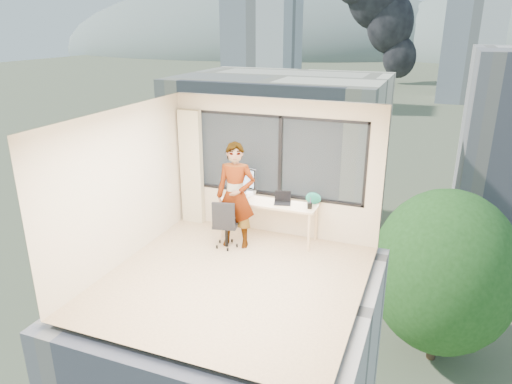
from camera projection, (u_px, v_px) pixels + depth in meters
The scene contains 24 objects.
floor at pixel (233, 279), 7.52m from camera, with size 4.00×4.00×0.01m, color #CEB286.
ceiling at pixel (230, 118), 6.64m from camera, with size 4.00×4.00×0.01m, color white.
wall_front at pixel (160, 263), 5.33m from camera, with size 4.00×0.01×2.60m, color beige.
wall_left at pixel (121, 188), 7.76m from camera, with size 0.01×4.00×2.60m, color beige.
wall_right at pixel (366, 223), 6.40m from camera, with size 0.01×4.00×2.60m, color beige.
window_wall at pixel (278, 156), 8.74m from camera, with size 3.30×0.16×1.55m, color black, non-canonical shape.
curtain at pixel (192, 168), 9.37m from camera, with size 0.45×0.14×2.30m, color beige.
desk at pixel (269, 220), 8.85m from camera, with size 1.80×0.60×0.75m, color beige.
chair at pixel (226, 223), 8.48m from camera, with size 0.48×0.48×0.94m, color black, non-canonical shape.
person at pixel (236, 196), 8.38m from camera, with size 0.70×0.46×1.93m, color #2D2D33.
monitor at pixel (244, 181), 8.92m from camera, with size 0.58×0.12×0.58m, color black, non-canonical shape.
game_console at pixel (245, 192), 9.06m from camera, with size 0.33×0.28×0.08m, color white.
laptop at pixel (282, 199), 8.56m from camera, with size 0.30×0.32×0.20m, color black, non-canonical shape.
cellphone at pixel (233, 198), 8.85m from camera, with size 0.10×0.05×0.01m, color black.
pen_cup at pixel (310, 205), 8.36m from camera, with size 0.09×0.09×0.11m, color black.
handbag at pixel (313, 198), 8.55m from camera, with size 0.28×0.14×0.22m, color #0E5445.
exterior_ground at pixel (429, 99), 117.52m from camera, with size 400.00×400.00×0.04m, color #515B3D.
near_bldg_a at pixel (281, 161), 39.27m from camera, with size 16.00×12.00×14.00m, color #EDE7C6.
far_tower_a at pixel (263, 42), 102.80m from camera, with size 14.00×14.00×28.00m, color silver.
far_tower_b at pixel (473, 36), 109.72m from camera, with size 13.00×13.00×30.00m, color silver.
far_tower_d at pixel (250, 45), 160.60m from camera, with size 16.00×14.00×22.00m, color silver.
hill_a at pixel (261, 50), 333.92m from camera, with size 288.00×216.00×90.00m, color slate.
tree_a at pixel (160, 217), 35.66m from camera, with size 7.00×7.00×8.00m, color #23501A, non-canonical shape.
tree_b at pixel (441, 289), 25.15m from camera, with size 7.60×7.60×9.00m, color #23501A, non-canonical shape.
Camera 1 is at (2.73, -6.03, 3.85)m, focal length 33.04 mm.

